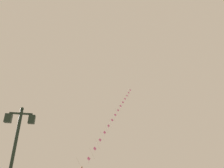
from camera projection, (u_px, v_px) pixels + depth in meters
The scene contains 2 objects.
twin_lantern_lamp_post at pixel (17, 136), 8.46m from camera, with size 1.29×0.28×4.36m.
kite_train at pixel (115, 115), 35.65m from camera, with size 14.46×20.30×20.07m.
Camera 1 is at (0.10, -0.89, 1.83)m, focal length 30.25 mm.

